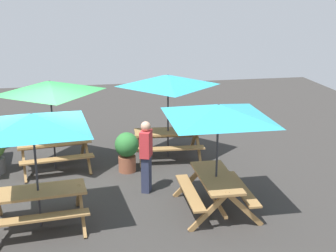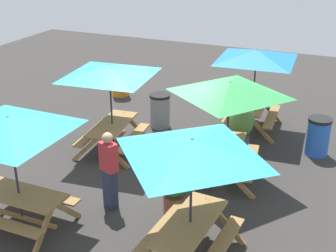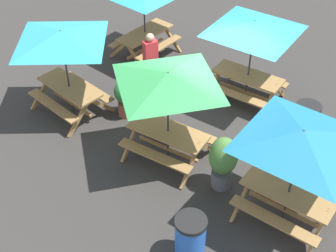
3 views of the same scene
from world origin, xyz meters
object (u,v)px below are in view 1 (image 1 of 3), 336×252
object	(u,v)px
potted_plant_0	(127,150)
person_standing	(146,155)
picnic_table_0	(168,86)
picnic_table_3	(218,119)
picnic_table_2	(50,93)
picnic_table_1	(33,129)

from	to	relation	value
potted_plant_0	person_standing	xyz separation A→B (m)	(0.31, -1.28, 0.31)
picnic_table_0	person_standing	world-z (taller)	picnic_table_0
potted_plant_0	person_standing	world-z (taller)	person_standing
picnic_table_0	picnic_table_3	bearing A→B (deg)	-79.31
picnic_table_2	picnic_table_3	world-z (taller)	same
picnic_table_0	potted_plant_0	distance (m)	2.01
person_standing	picnic_table_3	bearing A→B (deg)	69.10
picnic_table_0	potted_plant_0	bearing A→B (deg)	-143.28
picnic_table_1	person_standing	xyz separation A→B (m)	(2.27, 1.22, -1.10)
potted_plant_0	picnic_table_3	bearing A→B (deg)	-57.09
picnic_table_3	potted_plant_0	size ratio (longest dim) A/B	2.76
picnic_table_2	potted_plant_0	xyz separation A→B (m)	(1.80, -0.52, -1.41)
picnic_table_3	potted_plant_0	bearing A→B (deg)	33.46
picnic_table_0	potted_plant_0	xyz separation A→B (m)	(-1.20, -0.78, -1.41)
potted_plant_0	person_standing	size ratio (longest dim) A/B	0.61
picnic_table_1	picnic_table_3	size ratio (longest dim) A/B	1.00
picnic_table_3	potted_plant_0	distance (m)	3.27
picnic_table_1	person_standing	distance (m)	2.80
picnic_table_3	person_standing	distance (m)	2.08
picnic_table_0	picnic_table_2	world-z (taller)	same
picnic_table_1	picnic_table_3	world-z (taller)	same
picnic_table_2	picnic_table_3	distance (m)	4.54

